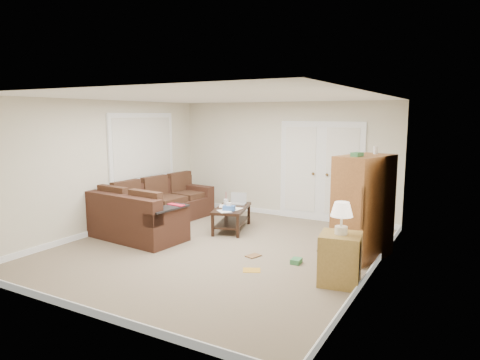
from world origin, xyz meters
The scene contains 17 objects.
floor centered at (0.00, 0.00, 0.00)m, with size 5.50×5.50×0.00m, color gray.
ceiling centered at (0.00, 0.00, 2.50)m, with size 5.00×5.50×0.02m, color white.
wall_left centered at (-2.50, 0.00, 1.25)m, with size 0.02×5.50×2.50m, color beige.
wall_right centered at (2.50, 0.00, 1.25)m, with size 0.02×5.50×2.50m, color beige.
wall_back centered at (0.00, 2.75, 1.25)m, with size 5.00×0.02×2.50m, color beige.
wall_front centered at (0.00, -2.75, 1.25)m, with size 5.00×0.02×2.50m, color beige.
baseboards centered at (0.00, 0.00, 0.05)m, with size 5.00×5.50×0.10m, color silver, non-canonical shape.
french_doors centered at (0.85, 2.71, 1.04)m, with size 1.80×0.05×2.13m.
window_left centered at (-2.46, 1.00, 1.55)m, with size 0.05×1.92×1.42m.
sectional_sofa centered at (-1.82, 0.48, 0.33)m, with size 1.91×2.90×0.85m.
coffee_table centered at (-0.40, 1.17, 0.25)m, with size 0.85×1.22×0.76m.
tv_armoire centered at (2.20, 0.75, 0.82)m, with size 0.82×1.12×1.73m.
side_cabinet centered at (2.20, -0.47, 0.40)m, with size 0.60×0.60×1.11m.
space_heater centered at (1.57, 2.45, 0.14)m, with size 0.12×0.10×0.29m, color silver.
floor_magazine centered at (0.96, -0.61, 0.00)m, with size 0.25×0.20×0.01m, color #C58A22.
floor_greenbox centered at (1.41, -0.02, 0.04)m, with size 0.14×0.19×0.07m, color #387B47.
floor_book centered at (0.62, -0.02, 0.01)m, with size 0.17×0.23×0.02m, color brown.
Camera 1 is at (3.68, -5.85, 2.22)m, focal length 32.00 mm.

